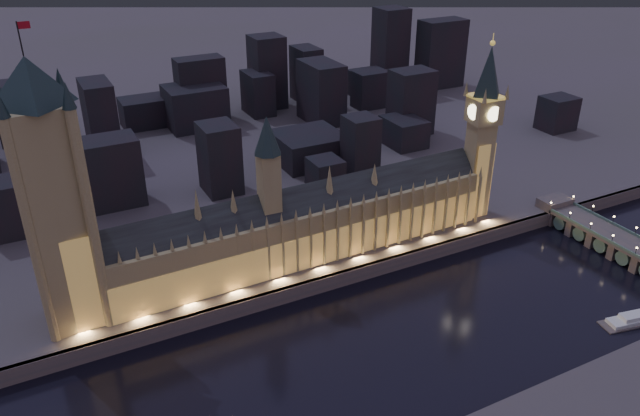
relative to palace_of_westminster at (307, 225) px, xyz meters
name	(u,v)px	position (x,y,z in m)	size (l,w,h in m)	color
ground_plane	(368,338)	(-0.93, -61.74, -26.37)	(2000.00, 2000.00, 0.00)	black
north_bank	(121,66)	(-0.93, 458.26, -22.37)	(2000.00, 960.00, 8.00)	#48473F
embankment_wall	(324,284)	(-0.93, -20.74, -22.37)	(2000.00, 2.50, 8.00)	#404548
palace_of_westminster	(307,225)	(0.00, 0.00, 0.00)	(202.00, 24.99, 78.00)	#938352
victoria_tower	(52,187)	(-110.93, 0.19, 44.48)	(31.68, 31.68, 126.45)	#938352
elizabeth_tower	(483,119)	(107.07, 0.18, 38.58)	(18.00, 18.00, 102.40)	#938352
westminster_bridge	(622,247)	(154.86, -65.19, -20.38)	(18.88, 113.00, 15.90)	#404548
city_backdrop	(243,104)	(38.47, 186.69, 4.18)	(475.46, 215.63, 75.52)	black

